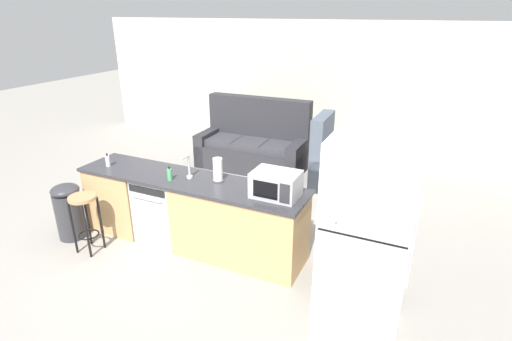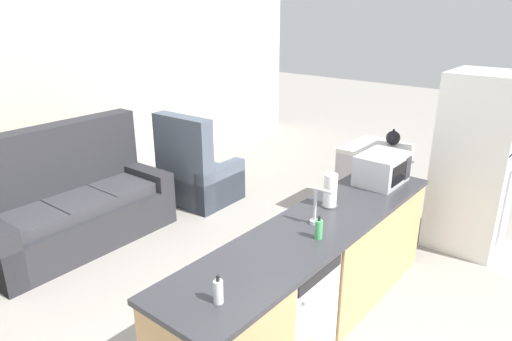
{
  "view_description": "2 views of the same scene",
  "coord_description": "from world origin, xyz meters",
  "px_view_note": "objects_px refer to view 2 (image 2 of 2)",
  "views": [
    {
      "loc": [
        2.73,
        -3.63,
        2.78
      ],
      "look_at": [
        0.72,
        0.69,
        0.85
      ],
      "focal_mm": 28.0,
      "sensor_mm": 36.0,
      "label": 1
    },
    {
      "loc": [
        -2.54,
        -1.61,
        2.47
      ],
      "look_at": [
        0.43,
        0.82,
        1.07
      ],
      "focal_mm": 32.0,
      "sensor_mm": 36.0,
      "label": 2
    }
  ],
  "objects_px": {
    "paper_towel_roll": "(330,191)",
    "armchair": "(196,177)",
    "microwave": "(382,168)",
    "couch": "(71,207)",
    "dishwasher": "(284,303)",
    "refrigerator": "(475,163)",
    "dish_soap_bottle": "(218,291)",
    "stove_range": "(373,181)",
    "soap_bottle": "(319,229)",
    "kettle": "(393,138)"
  },
  "relations": [
    {
      "from": "microwave",
      "to": "refrigerator",
      "type": "bearing_deg",
      "value": -27.12
    },
    {
      "from": "paper_towel_roll",
      "to": "armchair",
      "type": "xyz_separation_m",
      "value": [
        0.76,
        2.43,
        -0.69
      ]
    },
    {
      "from": "refrigerator",
      "to": "armchair",
      "type": "xyz_separation_m",
      "value": [
        -1.08,
        3.07,
        -0.58
      ]
    },
    {
      "from": "dish_soap_bottle",
      "to": "dishwasher",
      "type": "bearing_deg",
      "value": 6.92
    },
    {
      "from": "armchair",
      "to": "microwave",
      "type": "bearing_deg",
      "value": -89.83
    },
    {
      "from": "paper_towel_roll",
      "to": "couch",
      "type": "relative_size",
      "value": 0.14
    },
    {
      "from": "dishwasher",
      "to": "couch",
      "type": "distance_m",
      "value": 2.83
    },
    {
      "from": "microwave",
      "to": "armchair",
      "type": "relative_size",
      "value": 0.42
    },
    {
      "from": "soap_bottle",
      "to": "armchair",
      "type": "relative_size",
      "value": 0.15
    },
    {
      "from": "dishwasher",
      "to": "refrigerator",
      "type": "xyz_separation_m",
      "value": [
        2.6,
        -0.55,
        0.51
      ]
    },
    {
      "from": "refrigerator",
      "to": "paper_towel_roll",
      "type": "relative_size",
      "value": 6.6
    },
    {
      "from": "microwave",
      "to": "armchair",
      "type": "bearing_deg",
      "value": 90.17
    },
    {
      "from": "refrigerator",
      "to": "kettle",
      "type": "relative_size",
      "value": 9.08
    },
    {
      "from": "dishwasher",
      "to": "paper_towel_roll",
      "type": "height_order",
      "value": "paper_towel_roll"
    },
    {
      "from": "microwave",
      "to": "couch",
      "type": "relative_size",
      "value": 0.25
    },
    {
      "from": "stove_range",
      "to": "couch",
      "type": "bearing_deg",
      "value": 139.35
    },
    {
      "from": "stove_range",
      "to": "dish_soap_bottle",
      "type": "height_order",
      "value": "dish_soap_bottle"
    },
    {
      "from": "dishwasher",
      "to": "microwave",
      "type": "distance_m",
      "value": 1.65
    },
    {
      "from": "stove_range",
      "to": "dishwasher",
      "type": "bearing_deg",
      "value": -168.09
    },
    {
      "from": "refrigerator",
      "to": "couch",
      "type": "distance_m",
      "value": 4.33
    },
    {
      "from": "paper_towel_roll",
      "to": "armchair",
      "type": "height_order",
      "value": "armchair"
    },
    {
      "from": "dish_soap_bottle",
      "to": "stove_range",
      "type": "bearing_deg",
      "value": 10.79
    },
    {
      "from": "stove_range",
      "to": "kettle",
      "type": "bearing_deg",
      "value": -36.68
    },
    {
      "from": "refrigerator",
      "to": "paper_towel_roll",
      "type": "height_order",
      "value": "refrigerator"
    },
    {
      "from": "paper_towel_roll",
      "to": "soap_bottle",
      "type": "bearing_deg",
      "value": -157.23
    },
    {
      "from": "stove_range",
      "to": "kettle",
      "type": "height_order",
      "value": "kettle"
    },
    {
      "from": "dishwasher",
      "to": "kettle",
      "type": "distance_m",
      "value": 2.86
    },
    {
      "from": "stove_range",
      "to": "paper_towel_roll",
      "type": "height_order",
      "value": "paper_towel_roll"
    },
    {
      "from": "dish_soap_bottle",
      "to": "couch",
      "type": "bearing_deg",
      "value": 76.37
    },
    {
      "from": "dishwasher",
      "to": "dish_soap_bottle",
      "type": "xyz_separation_m",
      "value": [
        -0.76,
        -0.09,
        0.55
      ]
    },
    {
      "from": "refrigerator",
      "to": "soap_bottle",
      "type": "distance_m",
      "value": 2.41
    },
    {
      "from": "stove_range",
      "to": "armchair",
      "type": "height_order",
      "value": "armchair"
    },
    {
      "from": "couch",
      "to": "refrigerator",
      "type": "bearing_deg",
      "value": -51.84
    },
    {
      "from": "microwave",
      "to": "kettle",
      "type": "bearing_deg",
      "value": 18.9
    },
    {
      "from": "dishwasher",
      "to": "soap_bottle",
      "type": "relative_size",
      "value": 4.77
    },
    {
      "from": "soap_bottle",
      "to": "kettle",
      "type": "relative_size",
      "value": 0.86
    },
    {
      "from": "soap_bottle",
      "to": "stove_range",
      "type": "bearing_deg",
      "value": 15.9
    },
    {
      "from": "dishwasher",
      "to": "refrigerator",
      "type": "distance_m",
      "value": 2.71
    },
    {
      "from": "refrigerator",
      "to": "microwave",
      "type": "relative_size",
      "value": 3.72
    },
    {
      "from": "paper_towel_roll",
      "to": "armchair",
      "type": "distance_m",
      "value": 2.63
    },
    {
      "from": "soap_bottle",
      "to": "kettle",
      "type": "bearing_deg",
      "value": 12.22
    },
    {
      "from": "stove_range",
      "to": "armchair",
      "type": "xyz_separation_m",
      "value": [
        -1.08,
        1.97,
        -0.1
      ]
    },
    {
      "from": "refrigerator",
      "to": "armchair",
      "type": "height_order",
      "value": "refrigerator"
    },
    {
      "from": "dish_soap_bottle",
      "to": "refrigerator",
      "type": "bearing_deg",
      "value": -7.74
    },
    {
      "from": "armchair",
      "to": "dish_soap_bottle",
      "type": "bearing_deg",
      "value": -131.17
    },
    {
      "from": "paper_towel_roll",
      "to": "kettle",
      "type": "distance_m",
      "value": 2.04
    },
    {
      "from": "microwave",
      "to": "couch",
      "type": "bearing_deg",
      "value": 119.25
    },
    {
      "from": "dishwasher",
      "to": "refrigerator",
      "type": "height_order",
      "value": "refrigerator"
    },
    {
      "from": "paper_towel_roll",
      "to": "kettle",
      "type": "height_order",
      "value": "paper_towel_roll"
    },
    {
      "from": "refrigerator",
      "to": "dishwasher",
      "type": "bearing_deg",
      "value": 168.07
    }
  ]
}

